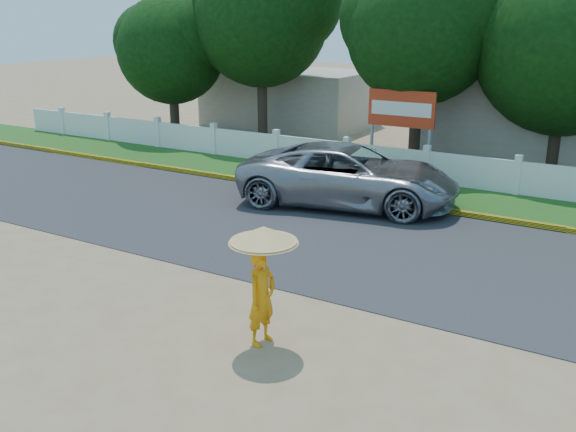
{
  "coord_description": "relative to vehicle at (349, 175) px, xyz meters",
  "views": [
    {
      "loc": [
        6.86,
        -9.52,
        5.54
      ],
      "look_at": [
        0.0,
        2.0,
        1.3
      ],
      "focal_mm": 40.0,
      "sensor_mm": 36.0,
      "label": 1
    }
  ],
  "objects": [
    {
      "name": "grass_verge",
      "position": [
        1.14,
        2.28,
        -0.89
      ],
      "size": [
        60.0,
        3.5,
        0.03
      ],
      "primitive_type": "cube",
      "color": "#2D601E",
      "rests_on": "ground"
    },
    {
      "name": "building_near",
      "position": [
        4.14,
        10.53,
        0.69
      ],
      "size": [
        10.0,
        6.0,
        3.2
      ],
      "primitive_type": "cube",
      "color": "#B7AD99",
      "rests_on": "ground"
    },
    {
      "name": "building_far",
      "position": [
        -8.86,
        11.53,
        0.49
      ],
      "size": [
        8.0,
        5.0,
        2.8
      ],
      "primitive_type": "cube",
      "color": "#B7AD99",
      "rests_on": "ground"
    },
    {
      "name": "monk_with_parasol",
      "position": [
        2.45,
        -8.53,
        0.51
      ],
      "size": [
        1.19,
        1.19,
        2.17
      ],
      "color": "orange",
      "rests_on": "ground"
    },
    {
      "name": "ground",
      "position": [
        1.14,
        -7.47,
        -0.91
      ],
      "size": [
        120.0,
        120.0,
        0.0
      ],
      "primitive_type": "plane",
      "color": "#9E8460",
      "rests_on": "ground"
    },
    {
      "name": "curb",
      "position": [
        1.14,
        0.58,
        -0.83
      ],
      "size": [
        40.0,
        0.18,
        0.16
      ],
      "primitive_type": "cube",
      "color": "yellow",
      "rests_on": "ground"
    },
    {
      "name": "vehicle",
      "position": [
        0.0,
        0.0,
        0.0
      ],
      "size": [
        7.01,
        4.3,
        1.81
      ],
      "primitive_type": "imported",
      "rotation": [
        0.0,
        0.0,
        1.78
      ],
      "color": "#929399",
      "rests_on": "ground"
    },
    {
      "name": "fence",
      "position": [
        1.14,
        3.73,
        -0.36
      ],
      "size": [
        40.0,
        0.1,
        1.1
      ],
      "primitive_type": "cube",
      "color": "silver",
      "rests_on": "ground"
    },
    {
      "name": "billboard",
      "position": [
        -0.27,
        4.83,
        1.23
      ],
      "size": [
        2.5,
        0.13,
        2.95
      ],
      "color": "gray",
      "rests_on": "ground"
    },
    {
      "name": "road",
      "position": [
        1.14,
        -2.97,
        -0.9
      ],
      "size": [
        60.0,
        7.0,
        0.02
      ],
      "primitive_type": "cube",
      "color": "#38383A",
      "rests_on": "ground"
    },
    {
      "name": "tree_row",
      "position": [
        3.64,
        6.86,
        4.04
      ],
      "size": [
        33.86,
        7.91,
        8.99
      ],
      "color": "#473828",
      "rests_on": "ground"
    }
  ]
}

